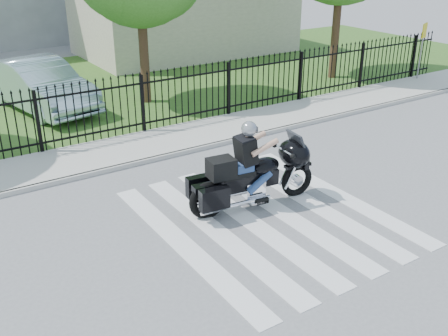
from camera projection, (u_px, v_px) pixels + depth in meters
ground at (267, 217)px, 11.00m from camera, size 120.00×120.00×0.00m
crosswalk at (267, 217)px, 11.00m from camera, size 5.00×5.50×0.01m
sidewalk at (160, 143)px, 14.81m from camera, size 40.00×2.00×0.12m
curb at (176, 154)px, 14.04m from camera, size 40.00×0.12×0.12m
grass_strip at (78, 89)px, 20.20m from camera, size 40.00×12.00×0.02m
iron_fence at (143, 105)px, 15.24m from camera, size 26.00×0.04×1.80m
building_low at (185, 17)px, 26.04m from camera, size 10.00×6.00×3.50m
motorcycle_rider at (251, 172)px, 11.12m from camera, size 3.03×1.15×2.00m
parked_car at (40, 85)px, 17.48m from camera, size 2.77×5.35×1.68m
traffic_sign at (423, 39)px, 20.66m from camera, size 0.46×0.21×2.19m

